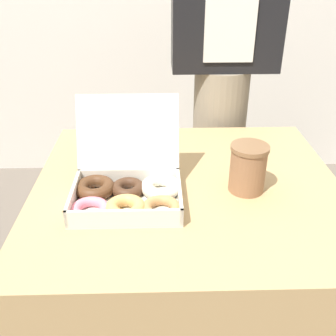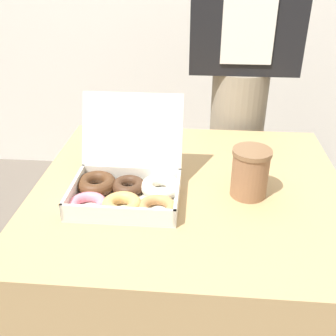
% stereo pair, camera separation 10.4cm
% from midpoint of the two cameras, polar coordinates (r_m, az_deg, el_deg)
% --- Properties ---
extents(table, '(0.88, 0.81, 0.74)m').
position_cam_midpoint_polar(table, '(1.35, 0.23, -15.95)').
color(table, tan).
rests_on(table, ground_plane).
extents(donut_box, '(0.31, 0.30, 0.24)m').
position_cam_midpoint_polar(donut_box, '(1.04, -8.81, -3.14)').
color(donut_box, silver).
rests_on(donut_box, table).
extents(coffee_cup, '(0.10, 0.10, 0.14)m').
position_cam_midpoint_polar(coffee_cup, '(1.07, 8.84, -0.08)').
color(coffee_cup, '#8C6042').
rests_on(coffee_cup, table).
extents(person_customer, '(0.40, 0.22, 1.71)m').
position_cam_midpoint_polar(person_customer, '(1.58, 6.09, 14.39)').
color(person_customer, gray).
rests_on(person_customer, ground_plane).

